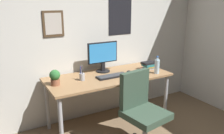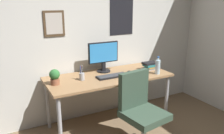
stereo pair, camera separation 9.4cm
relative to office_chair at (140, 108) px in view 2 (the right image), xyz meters
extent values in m
cube|color=silver|center=(-0.34, 1.10, 0.77)|extent=(4.40, 0.08, 2.60)
cube|color=#4C3823|center=(-0.70, 1.06, 0.93)|extent=(0.28, 0.02, 0.34)
cube|color=beige|center=(-0.70, 1.05, 0.93)|extent=(0.22, 0.00, 0.28)
cube|color=black|center=(0.34, 1.06, 0.99)|extent=(0.40, 0.01, 0.56)
cube|color=#936D47|center=(-0.09, 0.65, 0.21)|extent=(1.71, 0.74, 0.03)
cylinder|color=#9EA0A5|center=(-0.88, 0.34, -0.17)|extent=(0.05, 0.05, 0.72)
cylinder|color=#9EA0A5|center=(0.71, 0.34, -0.17)|extent=(0.05, 0.05, 0.72)
cylinder|color=#9EA0A5|center=(-0.88, 0.96, -0.17)|extent=(0.05, 0.05, 0.72)
cylinder|color=#9EA0A5|center=(0.71, 0.96, -0.17)|extent=(0.05, 0.05, 0.72)
cube|color=#334738|center=(0.01, -0.08, -0.07)|extent=(0.53, 0.53, 0.08)
cube|color=#334738|center=(-0.02, 0.12, 0.20)|extent=(0.43, 0.14, 0.45)
cylinder|color=#9EA0A5|center=(0.01, -0.08, -0.32)|extent=(0.07, 0.07, 0.42)
cylinder|color=black|center=(-0.07, 0.86, 0.23)|extent=(0.20, 0.20, 0.01)
cube|color=black|center=(-0.07, 0.86, 0.30)|extent=(0.05, 0.04, 0.12)
cube|color=black|center=(-0.07, 0.87, 0.51)|extent=(0.46, 0.02, 0.30)
cube|color=#338CD8|center=(-0.07, 0.85, 0.51)|extent=(0.43, 0.00, 0.27)
cube|color=black|center=(-0.07, 0.58, 0.23)|extent=(0.43, 0.15, 0.02)
cube|color=#38383A|center=(-0.07, 0.58, 0.25)|extent=(0.41, 0.13, 0.00)
ellipsoid|color=black|center=(0.23, 0.60, 0.24)|extent=(0.06, 0.11, 0.04)
cylinder|color=silver|center=(0.56, 0.41, 0.32)|extent=(0.07, 0.07, 0.20)
cylinder|color=silver|center=(0.56, 0.41, 0.44)|extent=(0.03, 0.03, 0.04)
cylinder|color=#2659B2|center=(0.56, 0.41, 0.47)|extent=(0.03, 0.03, 0.01)
cylinder|color=red|center=(0.32, 0.43, 0.27)|extent=(0.07, 0.07, 0.10)
torus|color=red|center=(0.37, 0.43, 0.28)|extent=(0.05, 0.01, 0.05)
cylinder|color=brown|center=(-0.83, 0.65, 0.26)|extent=(0.11, 0.11, 0.07)
sphere|color=#2D6B33|center=(-0.83, 0.65, 0.35)|extent=(0.13, 0.13, 0.13)
ellipsoid|color=#287A38|center=(-0.86, 0.68, 0.36)|extent=(0.07, 0.08, 0.02)
ellipsoid|color=#287A38|center=(-0.80, 0.68, 0.37)|extent=(0.07, 0.08, 0.02)
ellipsoid|color=#287A38|center=(-0.86, 0.62, 0.35)|extent=(0.08, 0.07, 0.02)
cylinder|color=#9EA0A5|center=(-0.48, 0.65, 0.27)|extent=(0.07, 0.07, 0.09)
cylinder|color=#263FBF|center=(-0.49, 0.66, 0.35)|extent=(0.01, 0.01, 0.13)
cylinder|color=red|center=(-0.48, 0.66, 0.35)|extent=(0.01, 0.01, 0.13)
cylinder|color=black|center=(-0.47, 0.65, 0.35)|extent=(0.01, 0.01, 0.13)
cylinder|color=#9EA0A5|center=(-0.47, 0.65, 0.35)|extent=(0.01, 0.03, 0.14)
cylinder|color=#9EA0A5|center=(-0.49, 0.65, 0.35)|extent=(0.01, 0.02, 0.14)
cube|color=gray|center=(0.61, 0.63, 0.24)|extent=(0.20, 0.12, 0.03)
cube|color=gold|center=(0.62, 0.62, 0.26)|extent=(0.15, 0.11, 0.02)
cube|color=#26727A|center=(0.60, 0.64, 0.29)|extent=(0.17, 0.15, 0.03)
cube|color=black|center=(0.60, 0.63, 0.32)|extent=(0.22, 0.13, 0.03)
camera|label=1|loc=(-1.53, -2.00, 1.23)|focal=36.88mm
camera|label=2|loc=(-1.45, -2.05, 1.23)|focal=36.88mm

